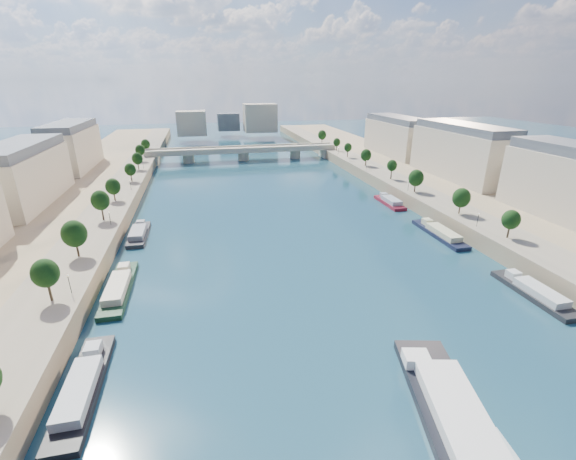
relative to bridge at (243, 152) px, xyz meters
name	(u,v)px	position (x,y,z in m)	size (l,w,h in m)	color
ground	(291,239)	(0.00, -125.73, -5.08)	(700.00, 700.00, 0.00)	#0D303B
quay_left	(27,253)	(-72.00, -125.73, -2.58)	(44.00, 520.00, 5.00)	#9E8460
quay_right	(496,214)	(72.00, -125.73, -2.58)	(44.00, 520.00, 5.00)	#9E8460
pave_left	(86,239)	(-57.00, -125.73, -0.03)	(14.00, 520.00, 0.10)	gray
pave_right	(458,210)	(57.00, -125.73, -0.03)	(14.00, 520.00, 0.10)	gray
trees_left	(92,217)	(-55.00, -123.73, 5.39)	(4.80, 268.80, 8.26)	#382B1E
trees_right	(438,187)	(55.00, -115.73, 5.39)	(4.80, 268.80, 8.26)	#382B1E
lamps_left	(93,243)	(-52.50, -135.73, 2.70)	(0.36, 200.36, 4.28)	black
lamps_right	(439,199)	(52.50, -120.73, 2.70)	(0.36, 200.36, 4.28)	black
buildings_right	(511,165)	(85.00, -113.73, 11.37)	(16.00, 226.00, 23.20)	beige
skyline	(234,120)	(3.19, 93.79, 9.57)	(79.00, 42.00, 22.00)	beige
bridge	(243,152)	(0.00, 0.00, 0.00)	(112.00, 12.00, 8.15)	#C1B79E
tour_barge	(448,407)	(7.25, -195.11, -3.97)	(14.89, 30.02, 3.92)	black
moored_barges_left	(77,404)	(-45.50, -182.31, -4.24)	(5.00, 159.69, 3.60)	#171B33
moored_barges_right	(479,258)	(45.50, -152.01, -4.24)	(5.00, 120.85, 3.60)	#153628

